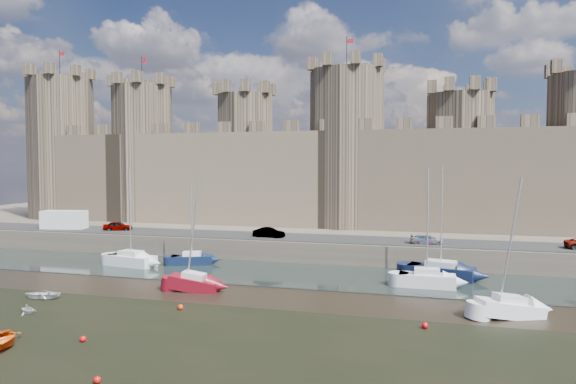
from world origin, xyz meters
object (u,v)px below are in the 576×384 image
object	(u,v)px
sailboat_1	(192,259)
dinghy_0	(1,341)
sailboat_0	(131,259)
sailboat_5	(509,307)
sailboat_3	(441,271)
car_1	(269,233)
car_0	(118,226)
van	(64,220)
car_2	(428,240)
sailboat_2	(427,279)
sailboat_4	(194,282)

from	to	relation	value
sailboat_1	dinghy_0	world-z (taller)	sailboat_1
sailboat_0	sailboat_5	xyz separation A→B (m)	(38.91, -9.62, -0.07)
sailboat_3	car_1	bearing A→B (deg)	174.60
car_0	van	world-z (taller)	van
car_2	sailboat_2	bearing A→B (deg)	176.67
car_2	dinghy_0	size ratio (longest dim) A/B	1.07
car_0	sailboat_5	size ratio (longest dim) A/B	0.36
sailboat_0	sailboat_3	world-z (taller)	sailboat_3
sailboat_0	dinghy_0	world-z (taller)	sailboat_0
sailboat_0	car_1	bearing A→B (deg)	44.30
car_0	sailboat_2	distance (m)	43.22
sailboat_3	sailboat_4	distance (m)	24.72
sailboat_4	sailboat_5	distance (m)	26.85
dinghy_0	sailboat_4	bearing A→B (deg)	25.38
sailboat_0	van	bearing A→B (deg)	158.94
car_2	dinghy_0	bearing A→B (deg)	139.35
sailboat_4	car_0	bearing A→B (deg)	133.49
dinghy_0	car_2	bearing A→B (deg)	6.36
sailboat_3	sailboat_4	world-z (taller)	sailboat_3
sailboat_1	sailboat_2	world-z (taller)	sailboat_2
car_1	sailboat_0	bearing A→B (deg)	129.30
sailboat_0	sailboat_5	bearing A→B (deg)	-4.50
sailboat_5	dinghy_0	bearing A→B (deg)	-176.70
sailboat_0	sailboat_3	size ratio (longest dim) A/B	0.96
car_1	sailboat_4	size ratio (longest dim) A/B	0.37
car_1	dinghy_0	world-z (taller)	car_1
sailboat_4	sailboat_5	bearing A→B (deg)	-6.17
sailboat_4	dinghy_0	distance (m)	17.49
car_1	sailboat_1	size ratio (longest dim) A/B	0.42
van	sailboat_5	distance (m)	59.45
sailboat_1	sailboat_3	size ratio (longest dim) A/B	0.82
car_1	car_2	size ratio (longest dim) A/B	1.02
dinghy_0	sailboat_2	bearing A→B (deg)	-4.28
sailboat_2	sailboat_4	bearing A→B (deg)	-161.65
car_2	sailboat_4	xyz separation A→B (m)	(-20.70, -17.77, -2.28)
sailboat_2	car_2	bearing A→B (deg)	89.63
sailboat_0	sailboat_5	distance (m)	40.08
sailboat_5	van	bearing A→B (deg)	138.25
sailboat_3	sailboat_5	bearing A→B (deg)	-55.55
car_0	car_2	world-z (taller)	car_0
sailboat_1	sailboat_3	distance (m)	27.72
car_1	sailboat_5	size ratio (longest dim) A/B	0.37
sailboat_1	sailboat_4	size ratio (longest dim) A/B	0.87
sailboat_4	car_1	bearing A→B (deg)	81.29
car_0	van	distance (m)	8.48
sailboat_3	sailboat_4	size ratio (longest dim) A/B	1.06
van	sailboat_4	size ratio (longest dim) A/B	0.56
sailboat_3	van	bearing A→B (deg)	-175.17
car_2	van	xyz separation A→B (m)	(-49.88, 0.85, 0.75)
car_1	sailboat_1	distance (m)	10.24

